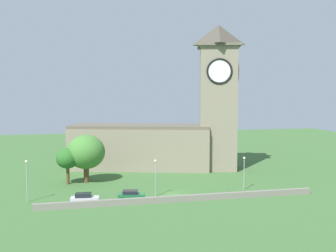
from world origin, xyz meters
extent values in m
plane|color=#3D6633|center=(0.00, 15.00, 0.00)|extent=(200.00, 200.00, 0.00)
cube|color=gray|center=(-1.78, 26.54, 4.77)|extent=(34.07, 19.76, 9.54)
cube|color=#5C5547|center=(-1.78, 26.54, 9.89)|extent=(33.81, 18.92, 0.70)
cube|color=gray|center=(15.66, 21.33, 14.07)|extent=(10.30, 10.30, 28.14)
cube|color=#675F4F|center=(15.66, 21.33, 28.39)|extent=(11.94, 11.94, 0.50)
pyramid|color=#484338|center=(15.66, 21.33, 30.92)|extent=(10.81, 10.81, 4.55)
cylinder|color=white|center=(14.46, 17.31, 22.51)|extent=(5.11, 1.63, 5.30)
torus|color=black|center=(14.46, 17.31, 22.51)|extent=(5.67, 2.11, 5.77)
cylinder|color=white|center=(19.68, 20.13, 22.51)|extent=(1.63, 5.11, 5.30)
torus|color=black|center=(19.68, 20.13, 22.51)|extent=(2.11, 5.67, 5.77)
cube|color=gray|center=(0.00, -4.80, 0.51)|extent=(46.64, 0.70, 1.03)
cube|color=silver|center=(-15.48, -2.59, 0.72)|extent=(4.65, 2.27, 0.80)
cube|color=#1E232B|center=(-15.71, -2.56, 1.43)|extent=(2.67, 1.83, 0.63)
cylinder|color=black|center=(-13.87, -1.90, 0.32)|extent=(0.67, 0.39, 0.64)
cylinder|color=black|center=(-14.08, -3.64, 0.32)|extent=(0.67, 0.39, 0.64)
cylinder|color=black|center=(-16.89, -1.54, 0.32)|extent=(0.67, 0.39, 0.64)
cylinder|color=black|center=(-17.10, -3.28, 0.32)|extent=(0.67, 0.39, 0.64)
cube|color=#1E6B38|center=(-7.82, -1.95, 0.67)|extent=(4.76, 2.76, 0.74)
cube|color=#1E232B|center=(-8.04, -1.90, 1.34)|extent=(2.79, 2.13, 0.59)
cylinder|color=black|center=(-6.14, -1.36, 0.30)|extent=(0.65, 0.45, 0.60)
cylinder|color=black|center=(-6.54, -3.18, 0.30)|extent=(0.65, 0.45, 0.60)
cylinder|color=black|center=(-9.11, -0.72, 0.30)|extent=(0.65, 0.45, 0.60)
cylinder|color=black|center=(-9.51, -2.53, 0.30)|extent=(0.65, 0.45, 0.60)
cylinder|color=#9EA0A5|center=(-24.60, 0.58, 3.23)|extent=(0.14, 0.14, 6.47)
sphere|color=#F4EFCC|center=(-24.60, 0.58, 6.69)|extent=(0.44, 0.44, 0.44)
cylinder|color=#9EA0A5|center=(-3.50, -0.47, 2.97)|extent=(0.14, 0.14, 5.94)
sphere|color=#F4EFCC|center=(-3.50, -0.47, 6.16)|extent=(0.44, 0.44, 0.44)
cylinder|color=#9EA0A5|center=(13.21, 0.45, 2.84)|extent=(0.14, 0.14, 5.69)
sphere|color=#F4EFCC|center=(13.21, 0.45, 5.91)|extent=(0.44, 0.44, 0.44)
cylinder|color=brown|center=(-14.71, 13.54, 1.65)|extent=(1.05, 1.05, 3.29)
ellipsoid|color=#427A33|center=(-14.71, 13.54, 6.11)|extent=(7.51, 7.51, 6.76)
cylinder|color=brown|center=(-18.27, 12.64, 1.72)|extent=(0.62, 0.62, 3.43)
ellipsoid|color=#286023|center=(-18.27, 12.64, 5.09)|extent=(4.42, 4.42, 3.98)
camera|label=1|loc=(-17.11, -68.50, 17.76)|focal=43.88mm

